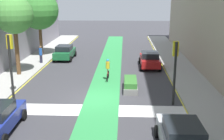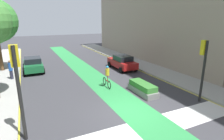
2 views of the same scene
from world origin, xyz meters
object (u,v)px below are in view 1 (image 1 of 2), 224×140
Objects in this scene: traffic_signal_near_left at (10,55)px; car_red_right_far at (150,59)px; traffic_signal_near_right at (175,61)px; pedestrian_sidewalk_left_a at (41,54)px; cyclist_in_lane at (108,69)px; median_planter at (130,85)px; street_tree_far at (39,10)px; car_green_left_far at (65,52)px; car_silver_right_near at (182,138)px; street_tree_near at (14,15)px.

traffic_signal_near_left reaches higher than car_red_right_far.
traffic_signal_near_right is 9.99m from car_red_right_far.
pedestrian_sidewalk_left_a is (-11.19, 0.80, 0.26)m from car_red_right_far.
pedestrian_sidewalk_left_a is at bearing 143.74° from cyclist_in_lane.
cyclist_in_lane is (-4.63, 5.19, -1.97)m from traffic_signal_near_right.
pedestrian_sidewalk_left_a is at bearing 175.89° from car_red_right_far.
median_planter is (-2.04, -6.98, -0.40)m from car_red_right_far.
street_tree_far reaches higher than car_red_right_far.
median_planter is at bearing -54.93° from car_green_left_far.
car_silver_right_near is at bearing -32.90° from traffic_signal_near_left.
traffic_signal_near_left reaches higher than car_silver_right_near.
traffic_signal_near_right is at bearing -85.75° from car_red_right_far.
traffic_signal_near_left reaches higher than median_planter.
pedestrian_sidewalk_left_a is (-11.91, 10.53, -1.88)m from traffic_signal_near_right.
traffic_signal_near_right is 0.61× the size of street_tree_near.
car_silver_right_near is at bearing -70.33° from cyclist_in_lane.
car_green_left_far is at bearing 125.07° from median_planter.
pedestrian_sidewalk_left_a is (-11.30, 16.59, 0.26)m from car_silver_right_near.
car_red_right_far is 2.38× the size of pedestrian_sidewalk_left_a.
traffic_signal_near_right is 16.45m from car_green_left_far.
car_red_right_far is 7.28m from median_planter.
car_silver_right_near and car_green_left_far have the same top height.
pedestrian_sidewalk_left_a is 6.15m from street_tree_near.
cyclist_in_lane is (6.32, 4.56, -2.15)m from traffic_signal_near_left.
car_silver_right_near is 21.17m from car_green_left_far.
street_tree_near is (-0.74, -4.36, 4.28)m from pedestrian_sidewalk_left_a.
street_tree_far is (-3.05, 1.44, 4.52)m from car_green_left_far.
pedestrian_sidewalk_left_a reaches higher than car_red_right_far.
street_tree_near is at bearing 160.94° from median_planter.
cyclist_in_lane is (-4.02, 11.25, 0.17)m from car_silver_right_near.
traffic_signal_near_right is 0.57× the size of street_tree_far.
car_red_right_far is 0.61× the size of street_tree_near.
car_silver_right_near is 2.28× the size of cyclist_in_lane.
traffic_signal_near_left is 2.40× the size of cyclist_in_lane.
car_red_right_far is 5.99m from cyclist_in_lane.
median_planter is at bearing -48.73° from street_tree_far.
street_tree_near is at bearing 134.57° from car_silver_right_near.
traffic_signal_near_right is 0.99× the size of car_silver_right_near.
pedestrian_sidewalk_left_a is 0.65× the size of median_planter.
car_red_right_far is at bearing 90.40° from car_silver_right_near.
street_tree_near reaches higher than car_silver_right_near.
cyclist_in_lane is 1.05× the size of pedestrian_sidewalk_left_a.
traffic_signal_near_right is 1.00× the size of car_red_right_far.
traffic_signal_near_left is 8.88m from median_planter.
street_tree_far is (-0.32, 8.22, -0.02)m from street_tree_near.
cyclist_in_lane reaches higher than car_red_right_far.
pedestrian_sidewalk_left_a is 0.26× the size of street_tree_near.
car_red_right_far is 13.86m from street_tree_far.
traffic_signal_near_left is at bearing -165.48° from median_planter.
car_green_left_far is at bearing 116.10° from car_silver_right_near.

